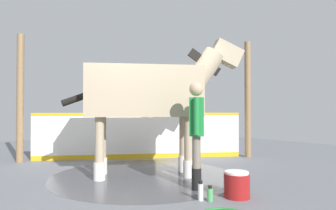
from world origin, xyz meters
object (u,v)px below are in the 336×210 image
Objects in this scene: wash_bucket at (237,185)px; bottle_shampoo at (201,191)px; bottle_spray at (210,194)px; handler at (196,127)px; horse at (150,94)px.

bottle_shampoo is at bearing -116.07° from wash_bucket.
handler is at bearing 148.87° from bottle_spray.
bottle_spray is at bearing -67.86° from horse.
wash_bucket is (1.88, 0.08, -1.34)m from horse.
horse reaches higher than wash_bucket.
bottle_spray is (0.59, -0.35, -0.86)m from handler.
wash_bucket reaches higher than bottle_spray.
handler reaches higher than bottle_spray.
horse reaches higher than bottle_shampoo.
wash_bucket is (0.71, 0.06, -0.78)m from handler.
wash_bucket reaches higher than bottle_shampoo.
horse reaches higher than handler.
horse is at bearing -177.67° from wash_bucket.
bottle_spray is (1.75, -0.34, -1.42)m from horse.
handler is 6.11× the size of bottle_shampoo.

